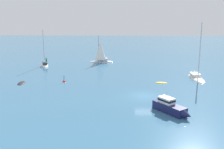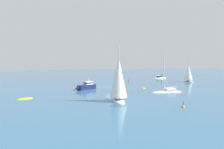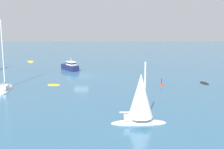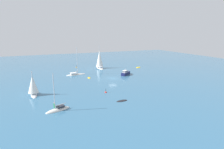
{
  "view_description": "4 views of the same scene",
  "coord_description": "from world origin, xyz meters",
  "px_view_note": "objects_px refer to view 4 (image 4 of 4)",
  "views": [
    {
      "loc": [
        41.43,
        -3.62,
        13.52
      ],
      "look_at": [
        -9.54,
        -4.95,
        0.92
      ],
      "focal_mm": 46.87,
      "sensor_mm": 36.0,
      "label": 1
    },
    {
      "loc": [
        10.17,
        59.13,
        7.94
      ],
      "look_at": [
        -0.99,
        -4.97,
        2.84
      ],
      "focal_mm": 38.11,
      "sensor_mm": 36.0,
      "label": 2
    },
    {
      "loc": [
        -54.54,
        -4.64,
        10.51
      ],
      "look_at": [
        -6.74,
        -5.55,
        1.54
      ],
      "focal_mm": 49.01,
      "sensor_mm": 36.0,
      "label": 3
    },
    {
      "loc": [
        -24.55,
        -56.04,
        15.46
      ],
      "look_at": [
        -2.74,
        -5.81,
        2.82
      ],
      "focal_mm": 29.28,
      "sensor_mm": 36.0,
      "label": 4
    }
  ],
  "objects_px": {
    "sloop_2": "(58,110)",
    "rib": "(138,67)",
    "ketch": "(76,74)",
    "mooring_buoy": "(76,67)",
    "rib_1": "(122,101)",
    "tender": "(89,78)",
    "sloop": "(100,60)",
    "motor_cruiser": "(126,73)",
    "channel_buoy": "(106,92)",
    "sloop_1": "(33,86)"
  },
  "relations": [
    {
      "from": "sloop_2",
      "to": "rib",
      "type": "bearing_deg",
      "value": -157.28
    },
    {
      "from": "ketch",
      "to": "mooring_buoy",
      "type": "height_order",
      "value": "ketch"
    },
    {
      "from": "rib_1",
      "to": "tender",
      "type": "distance_m",
      "value": 24.15
    },
    {
      "from": "sloop",
      "to": "motor_cruiser",
      "type": "distance_m",
      "value": 16.85
    },
    {
      "from": "sloop_2",
      "to": "mooring_buoy",
      "type": "xyz_separation_m",
      "value": [
        13.93,
        45.2,
        -0.15
      ]
    },
    {
      "from": "channel_buoy",
      "to": "sloop_2",
      "type": "bearing_deg",
      "value": -152.87
    },
    {
      "from": "ketch",
      "to": "sloop_2",
      "type": "xyz_separation_m",
      "value": [
        -10.35,
        -30.47,
        -0.05
      ]
    },
    {
      "from": "channel_buoy",
      "to": "ketch",
      "type": "bearing_deg",
      "value": 96.58
    },
    {
      "from": "sloop_1",
      "to": "motor_cruiser",
      "type": "height_order",
      "value": "sloop_1"
    },
    {
      "from": "sloop",
      "to": "channel_buoy",
      "type": "relative_size",
      "value": 7.62
    },
    {
      "from": "sloop_1",
      "to": "motor_cruiser",
      "type": "xyz_separation_m",
      "value": [
        31.93,
        10.86,
        -1.58
      ]
    },
    {
      "from": "sloop",
      "to": "rib_1",
      "type": "height_order",
      "value": "sloop"
    },
    {
      "from": "motor_cruiser",
      "to": "mooring_buoy",
      "type": "xyz_separation_m",
      "value": [
        -13.65,
        22.31,
        -0.73
      ]
    },
    {
      "from": "motor_cruiser",
      "to": "channel_buoy",
      "type": "relative_size",
      "value": 4.05
    },
    {
      "from": "sloop",
      "to": "sloop_2",
      "type": "height_order",
      "value": "sloop"
    },
    {
      "from": "rib",
      "to": "channel_buoy",
      "type": "height_order",
      "value": "channel_buoy"
    },
    {
      "from": "sloop",
      "to": "mooring_buoy",
      "type": "bearing_deg",
      "value": 55.14
    },
    {
      "from": "ketch",
      "to": "sloop_1",
      "type": "relative_size",
      "value": 1.59
    },
    {
      "from": "channel_buoy",
      "to": "rib_1",
      "type": "bearing_deg",
      "value": -80.6
    },
    {
      "from": "ketch",
      "to": "motor_cruiser",
      "type": "height_order",
      "value": "ketch"
    },
    {
      "from": "rib",
      "to": "sloop",
      "type": "bearing_deg",
      "value": -42.83
    },
    {
      "from": "channel_buoy",
      "to": "rib",
      "type": "bearing_deg",
      "value": 45.5
    },
    {
      "from": "ketch",
      "to": "motor_cruiser",
      "type": "distance_m",
      "value": 18.83
    },
    {
      "from": "rib_1",
      "to": "mooring_buoy",
      "type": "relative_size",
      "value": 2.39
    },
    {
      "from": "sloop",
      "to": "tender",
      "type": "relative_size",
      "value": 4.83
    },
    {
      "from": "rib",
      "to": "sloop_2",
      "type": "xyz_separation_m",
      "value": [
        -39.52,
        -33.6,
        0.16
      ]
    },
    {
      "from": "rib",
      "to": "sloop_2",
      "type": "bearing_deg",
      "value": 15.03
    },
    {
      "from": "sloop",
      "to": "rib_1",
      "type": "bearing_deg",
      "value": 168.09
    },
    {
      "from": "rib",
      "to": "ketch",
      "type": "bearing_deg",
      "value": -19.22
    },
    {
      "from": "sloop_2",
      "to": "tender",
      "type": "distance_m",
      "value": 27.28
    },
    {
      "from": "channel_buoy",
      "to": "mooring_buoy",
      "type": "xyz_separation_m",
      "value": [
        0.83,
        38.49,
        -0.01
      ]
    },
    {
      "from": "rib",
      "to": "channel_buoy",
      "type": "xyz_separation_m",
      "value": [
        -26.42,
        -26.89,
        0.02
      ]
    },
    {
      "from": "channel_buoy",
      "to": "sloop",
      "type": "bearing_deg",
      "value": 73.01
    },
    {
      "from": "sloop",
      "to": "sloop_2",
      "type": "bearing_deg",
      "value": 149.94
    },
    {
      "from": "tender",
      "to": "motor_cruiser",
      "type": "bearing_deg",
      "value": -87.5
    },
    {
      "from": "tender",
      "to": "channel_buoy",
      "type": "bearing_deg",
      "value": -175.86
    },
    {
      "from": "tender",
      "to": "rib",
      "type": "bearing_deg",
      "value": -63.36
    },
    {
      "from": "sloop",
      "to": "mooring_buoy",
      "type": "xyz_separation_m",
      "value": [
        -8.98,
        6.37,
        -3.52
      ]
    },
    {
      "from": "sloop_2",
      "to": "motor_cruiser",
      "type": "bearing_deg",
      "value": -157.96
    },
    {
      "from": "mooring_buoy",
      "to": "sloop",
      "type": "bearing_deg",
      "value": -35.34
    },
    {
      "from": "motor_cruiser",
      "to": "channel_buoy",
      "type": "xyz_separation_m",
      "value": [
        -14.49,
        -16.18,
        -0.72
      ]
    },
    {
      "from": "sloop_2",
      "to": "sloop",
      "type": "bearing_deg",
      "value": -138.19
    },
    {
      "from": "ketch",
      "to": "rib",
      "type": "distance_m",
      "value": 29.33
    },
    {
      "from": "motor_cruiser",
      "to": "rib_1",
      "type": "bearing_deg",
      "value": -156.22
    },
    {
      "from": "sloop",
      "to": "channel_buoy",
      "type": "distance_m",
      "value": 33.77
    },
    {
      "from": "channel_buoy",
      "to": "mooring_buoy",
      "type": "height_order",
      "value": "channel_buoy"
    },
    {
      "from": "sloop",
      "to": "tender",
      "type": "bearing_deg",
      "value": 148.81
    },
    {
      "from": "sloop_2",
      "to": "channel_buoy",
      "type": "height_order",
      "value": "sloop_2"
    },
    {
      "from": "sloop_2",
      "to": "rib_1",
      "type": "relative_size",
      "value": 2.95
    },
    {
      "from": "sloop_2",
      "to": "rib_1",
      "type": "height_order",
      "value": "sloop_2"
    }
  ]
}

